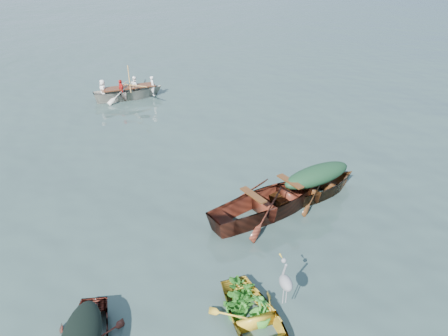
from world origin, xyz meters
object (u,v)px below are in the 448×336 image
Objects in this scene: yellow_dinghy at (257,334)px; rowed_boat at (129,99)px; open_wooden_boat at (271,213)px; heron at (285,289)px; green_tarp_boat at (315,196)px.

rowed_boat is at bearing 89.34° from yellow_dinghy.
open_wooden_boat is 5.56× the size of heron.
open_wooden_boat is at bearing 67.01° from heron.
rowed_boat is (-4.42, 10.10, 0.00)m from green_tarp_boat.
heron is at bearing 129.57° from green_tarp_boat.
yellow_dinghy is at bearing 125.22° from green_tarp_boat.
rowed_boat reaches higher than yellow_dinghy.
green_tarp_boat reaches higher than yellow_dinghy.
yellow_dinghy is at bearing 136.87° from open_wooden_boat.
heron is at bearing 5.19° from yellow_dinghy.
green_tarp_boat is 1.58m from open_wooden_boat.
yellow_dinghy is at bearing 177.32° from rowed_boat.
green_tarp_boat is at bearing 47.21° from yellow_dinghy.
heron is (-1.13, -3.61, 0.88)m from open_wooden_boat.
rowed_boat is at bearing -3.49° from open_wooden_boat.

